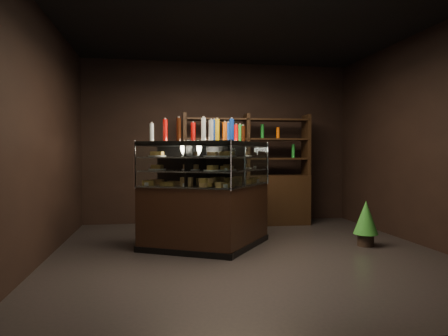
{
  "coord_description": "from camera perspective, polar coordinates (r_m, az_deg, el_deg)",
  "views": [
    {
      "loc": [
        -1.15,
        -4.98,
        1.28
      ],
      "look_at": [
        -0.29,
        0.2,
        1.1
      ],
      "focal_mm": 32.0,
      "sensor_mm": 36.0,
      "label": 1
    }
  ],
  "objects": [
    {
      "name": "ground",
      "position": [
        5.27,
        3.52,
        -12.1
      ],
      "size": [
        5.0,
        5.0,
        0.0
      ],
      "primitive_type": "plane",
      "color": "black",
      "rests_on": "ground"
    },
    {
      "name": "room_shell",
      "position": [
        5.15,
        3.56,
        9.34
      ],
      "size": [
        5.02,
        5.02,
        3.01
      ],
      "color": "black",
      "rests_on": "ground"
    },
    {
      "name": "display_case",
      "position": [
        5.44,
        -1.93,
        -6.41
      ],
      "size": [
        1.95,
        1.48,
        1.46
      ],
      "rotation": [
        0.0,
        0.0,
        0.24
      ],
      "color": "black",
      "rests_on": "ground"
    },
    {
      "name": "food_display",
      "position": [
        5.38,
        -1.91,
        -0.03
      ],
      "size": [
        1.57,
        1.09,
        0.45
      ],
      "color": "gold",
      "rests_on": "display_case"
    },
    {
      "name": "bottles_top",
      "position": [
        5.39,
        -1.95,
        5.28
      ],
      "size": [
        1.4,
        0.95,
        0.3
      ],
      "color": "#D8590A",
      "rests_on": "display_case"
    },
    {
      "name": "potted_conifer",
      "position": [
        5.94,
        19.61,
        -6.56
      ],
      "size": [
        0.34,
        0.34,
        0.72
      ],
      "rotation": [
        0.0,
        0.0,
        -0.1
      ],
      "color": "black",
      "rests_on": "ground"
    },
    {
      "name": "back_shelving",
      "position": [
        7.24,
        3.23,
        -3.34
      ],
      "size": [
        2.3,
        0.5,
        2.0
      ],
      "rotation": [
        0.0,
        0.0,
        -0.03
      ],
      "color": "black",
      "rests_on": "ground"
    }
  ]
}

